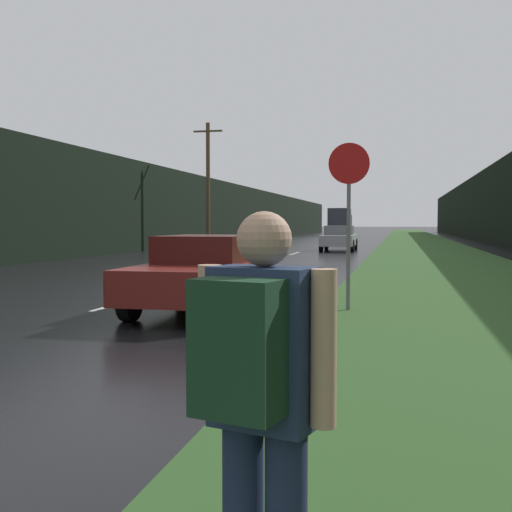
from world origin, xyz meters
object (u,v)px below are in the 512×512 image
Objects in this scene: hitchhiker_with_backpack at (259,399)px; delivery_truck at (340,222)px; car_passing_near at (205,272)px; car_passing_far at (339,238)px; stop_sign at (349,207)px.

delivery_truck is at bearing 110.36° from hitchhiker_with_backpack.
car_passing_near is at bearing -86.80° from delivery_truck.
delivery_truck is at bearing -84.92° from car_passing_far.
delivery_truck is at bearing -86.80° from car_passing_near.
stop_sign is 69.34m from delivery_truck.
stop_sign is at bearing -167.24° from car_passing_near.
stop_sign is at bearing 107.88° from hitchhiker_with_backpack.
stop_sign is at bearing -84.71° from delivery_truck.
delivery_truck is (-3.89, 43.83, 1.07)m from car_passing_far.
stop_sign is at bearing 95.66° from car_passing_far.
hitchhiker_with_backpack is (0.40, -9.23, -0.93)m from stop_sign.
car_passing_far is (-0.00, 25.77, 0.03)m from car_passing_near.
hitchhiker_with_backpack is 0.37× the size of car_passing_near.
car_passing_far is at bearing 95.66° from stop_sign.
car_passing_near is (-2.50, -0.57, -1.16)m from stop_sign.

